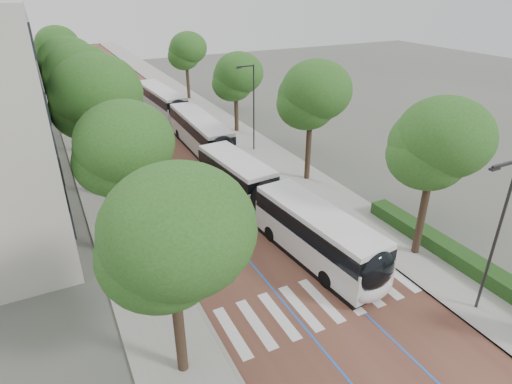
# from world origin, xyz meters

# --- Properties ---
(ground) EXTENTS (160.00, 160.00, 0.00)m
(ground) POSITION_xyz_m (0.00, 0.00, 0.00)
(ground) COLOR #51544C
(ground) RESTS_ON ground
(road) EXTENTS (11.00, 140.00, 0.02)m
(road) POSITION_xyz_m (0.00, 40.00, 0.01)
(road) COLOR #562F26
(road) RESTS_ON ground
(sidewalk_left) EXTENTS (4.00, 140.00, 0.12)m
(sidewalk_left) POSITION_xyz_m (-7.50, 40.00, 0.06)
(sidewalk_left) COLOR gray
(sidewalk_left) RESTS_ON ground
(sidewalk_right) EXTENTS (4.00, 140.00, 0.12)m
(sidewalk_right) POSITION_xyz_m (7.50, 40.00, 0.06)
(sidewalk_right) COLOR gray
(sidewalk_right) RESTS_ON ground
(kerb_left) EXTENTS (0.20, 140.00, 0.14)m
(kerb_left) POSITION_xyz_m (-5.60, 40.00, 0.06)
(kerb_left) COLOR gray
(kerb_left) RESTS_ON ground
(kerb_right) EXTENTS (0.20, 140.00, 0.14)m
(kerb_right) POSITION_xyz_m (5.60, 40.00, 0.06)
(kerb_right) COLOR gray
(kerb_right) RESTS_ON ground
(zebra_crossing) EXTENTS (10.55, 3.60, 0.01)m
(zebra_crossing) POSITION_xyz_m (0.20, 1.00, 0.03)
(zebra_crossing) COLOR silver
(zebra_crossing) RESTS_ON ground
(lane_line_left) EXTENTS (0.12, 126.00, 0.01)m
(lane_line_left) POSITION_xyz_m (-1.60, 40.00, 0.02)
(lane_line_left) COLOR blue
(lane_line_left) RESTS_ON road
(lane_line_right) EXTENTS (0.12, 126.00, 0.01)m
(lane_line_right) POSITION_xyz_m (1.60, 40.00, 0.02)
(lane_line_right) COLOR blue
(lane_line_right) RESTS_ON road
(hedge) EXTENTS (1.20, 14.00, 0.80)m
(hedge) POSITION_xyz_m (9.10, 0.00, 0.52)
(hedge) COLOR #1B3F16
(hedge) RESTS_ON sidewalk_right
(streetlight_near) EXTENTS (1.82, 0.20, 8.00)m
(streetlight_near) POSITION_xyz_m (6.62, -3.00, 4.82)
(streetlight_near) COLOR #2A2A2C
(streetlight_near) RESTS_ON sidewalk_right
(streetlight_far) EXTENTS (1.82, 0.20, 8.00)m
(streetlight_far) POSITION_xyz_m (6.62, 22.00, 4.82)
(streetlight_far) COLOR #2A2A2C
(streetlight_far) RESTS_ON sidewalk_right
(lamp_post_left) EXTENTS (0.14, 0.14, 8.00)m
(lamp_post_left) POSITION_xyz_m (-6.10, 8.00, 4.12)
(lamp_post_left) COLOR #2A2A2C
(lamp_post_left) RESTS_ON sidewalk_left
(trees_left) EXTENTS (6.27, 60.71, 10.01)m
(trees_left) POSITION_xyz_m (-7.50, 26.73, 6.66)
(trees_left) COLOR black
(trees_left) RESTS_ON ground
(trees_right) EXTENTS (5.39, 47.01, 9.08)m
(trees_right) POSITION_xyz_m (7.70, 21.06, 6.36)
(trees_right) COLOR black
(trees_right) RESTS_ON ground
(lead_bus) EXTENTS (4.09, 18.54, 3.20)m
(lead_bus) POSITION_xyz_m (1.66, 8.01, 1.63)
(lead_bus) COLOR black
(lead_bus) RESTS_ON ground
(bus_queued_0) EXTENTS (2.77, 12.45, 3.20)m
(bus_queued_0) POSITION_xyz_m (2.35, 24.22, 1.62)
(bus_queued_0) COLOR silver
(bus_queued_0) RESTS_ON ground
(bus_queued_1) EXTENTS (3.17, 12.51, 3.20)m
(bus_queued_1) POSITION_xyz_m (2.28, 37.62, 1.62)
(bus_queued_1) COLOR silver
(bus_queued_1) RESTS_ON ground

